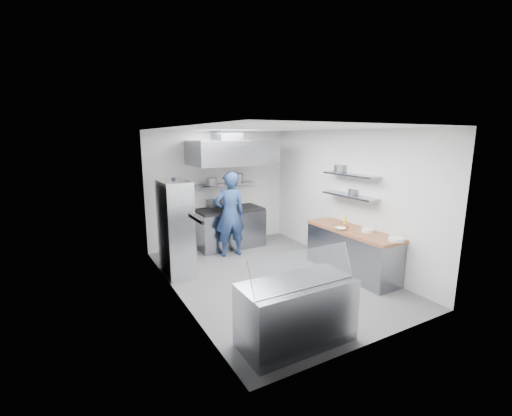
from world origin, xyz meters
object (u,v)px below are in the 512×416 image
chef (230,214)px  wire_rack (176,228)px  gas_range (230,229)px  display_case (296,313)px

chef → wire_rack: size_ratio=1.04×
chef → gas_range: bearing=-107.5°
gas_range → wire_rack: (-1.63, -1.06, 0.48)m
gas_range → wire_rack: bearing=-147.0°
chef → wire_rack: 1.45m
gas_range → wire_rack: wire_rack is taller
chef → display_case: (-0.68, -3.52, -0.53)m
wire_rack → gas_range: bearing=33.0°
gas_range → display_case: bearing=-103.0°
chef → wire_rack: bearing=26.0°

